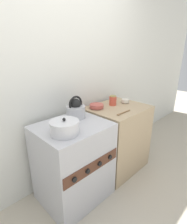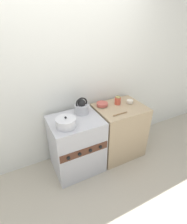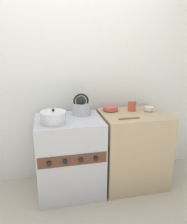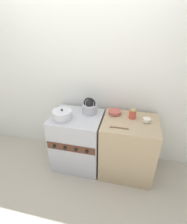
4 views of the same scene
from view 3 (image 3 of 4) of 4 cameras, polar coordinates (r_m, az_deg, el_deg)
ground_plane at (r=2.39m, az=-5.04°, el=-23.30°), size 12.00×12.00×0.00m
wall_back at (r=2.51m, az=-7.81°, el=9.95°), size 7.00×0.06×2.50m
stove at (r=2.40m, az=-6.22°, el=-11.29°), size 0.68×0.59×0.83m
counter at (r=2.57m, az=10.09°, el=-9.35°), size 0.71×0.59×0.84m
kettle at (r=2.35m, az=-3.19°, el=1.36°), size 0.24×0.20×0.23m
cooking_pot at (r=2.11m, az=-10.42°, el=-1.38°), size 0.25×0.25×0.15m
enamel_bowl at (r=2.47m, az=4.46°, el=0.96°), size 0.17×0.17×0.05m
small_ceramic_bowl at (r=2.52m, az=14.28°, el=0.83°), size 0.10×0.10×0.05m
storage_jar at (r=2.49m, az=10.01°, el=1.62°), size 0.09×0.09×0.12m
wooden_spoon at (r=2.20m, az=8.78°, el=-1.65°), size 0.23×0.03×0.02m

